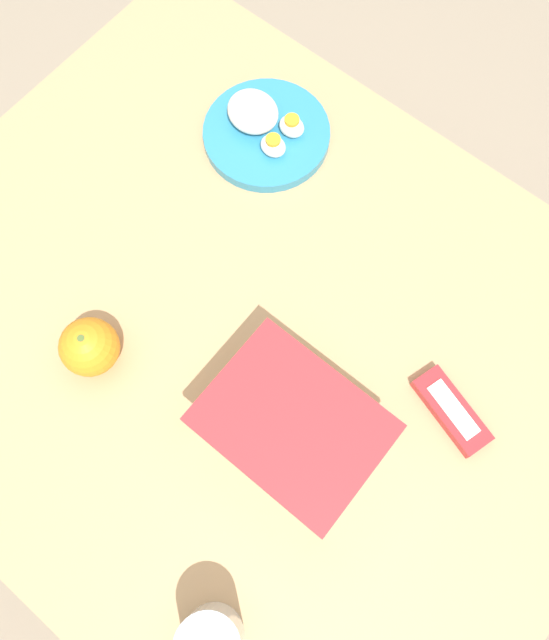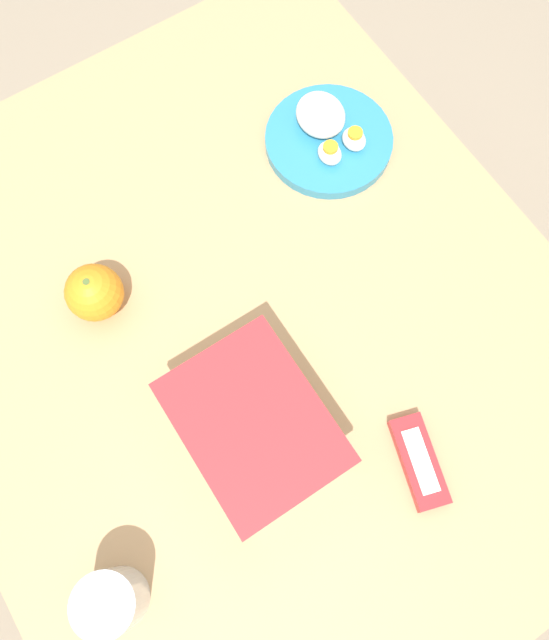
% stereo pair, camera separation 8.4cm
% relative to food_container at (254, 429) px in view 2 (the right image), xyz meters
% --- Properties ---
extents(ground_plane, '(10.00, 10.00, 0.00)m').
position_rel_food_container_xyz_m(ground_plane, '(0.14, -0.07, -0.75)').
color(ground_plane, gray).
extents(table, '(1.05, 0.87, 0.70)m').
position_rel_food_container_xyz_m(table, '(0.14, -0.07, -0.12)').
color(table, tan).
rests_on(table, ground_plane).
extents(food_container, '(0.21, 0.16, 0.10)m').
position_rel_food_container_xyz_m(food_container, '(0.00, 0.00, 0.00)').
color(food_container, white).
rests_on(food_container, table).
extents(orange_fruit, '(0.08, 0.08, 0.08)m').
position_rel_food_container_xyz_m(orange_fruit, '(0.27, 0.08, -0.00)').
color(orange_fruit, orange).
rests_on(orange_fruit, table).
extents(rice_plate, '(0.20, 0.20, 0.07)m').
position_rel_food_container_xyz_m(rice_plate, '(0.32, -0.33, -0.02)').
color(rice_plate, teal).
rests_on(rice_plate, table).
extents(candy_bar, '(0.13, 0.08, 0.02)m').
position_rel_food_container_xyz_m(candy_bar, '(-0.14, -0.16, -0.03)').
color(candy_bar, '#B7282D').
rests_on(candy_bar, table).
extents(drinking_glass, '(0.07, 0.07, 0.09)m').
position_rel_food_container_xyz_m(drinking_glass, '(-0.08, 0.24, -0.00)').
color(drinking_glass, silver).
rests_on(drinking_glass, table).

